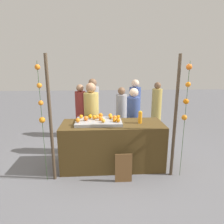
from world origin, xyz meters
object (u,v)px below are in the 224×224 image
at_px(stall_counter, 112,145).
at_px(orange_1, 118,117).
at_px(orange_0, 94,117).
at_px(chalkboard_sign, 123,168).
at_px(vendor_right, 133,123).
at_px(vendor_left, 92,122).
at_px(juice_bottle, 140,117).

height_order(stall_counter, orange_1, orange_1).
bearing_deg(orange_1, orange_0, -174.60).
height_order(stall_counter, orange_0, orange_0).
relative_size(chalkboard_sign, vendor_right, 0.36).
xyz_separation_m(orange_0, vendor_right, (0.90, 0.56, -0.31)).
xyz_separation_m(orange_1, vendor_right, (0.40, 0.51, -0.30)).
relative_size(stall_counter, orange_1, 28.27).
xyz_separation_m(vendor_left, vendor_right, (0.98, 0.04, -0.06)).
bearing_deg(stall_counter, chalkboard_sign, -75.44).
bearing_deg(vendor_left, orange_0, -80.97).
bearing_deg(vendor_left, orange_1, -39.40).
bearing_deg(juice_bottle, vendor_right, 91.83).
height_order(juice_bottle, chalkboard_sign, juice_bottle).
xyz_separation_m(stall_counter, chalkboard_sign, (0.16, -0.61, -0.19)).
xyz_separation_m(orange_0, chalkboard_sign, (0.52, -0.72, -0.76)).
bearing_deg(orange_0, vendor_left, 99.03).
relative_size(orange_0, vendor_left, 0.05).
relative_size(vendor_left, vendor_right, 1.08).
bearing_deg(vendor_left, vendor_right, 2.20).
bearing_deg(chalkboard_sign, orange_1, 91.97).
relative_size(orange_0, vendor_right, 0.06).
height_order(stall_counter, juice_bottle, juice_bottle).
xyz_separation_m(stall_counter, vendor_left, (-0.44, 0.63, 0.32)).
bearing_deg(chalkboard_sign, vendor_left, 115.96).
xyz_separation_m(orange_1, chalkboard_sign, (0.03, -0.76, -0.75)).
distance_m(orange_1, juice_bottle, 0.46).
bearing_deg(vendor_right, orange_0, -148.12).
height_order(orange_1, juice_bottle, juice_bottle).
bearing_deg(vendor_right, juice_bottle, -88.17).
distance_m(chalkboard_sign, vendor_left, 1.47).
bearing_deg(orange_1, stall_counter, -130.87).
bearing_deg(stall_counter, orange_0, 163.58).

